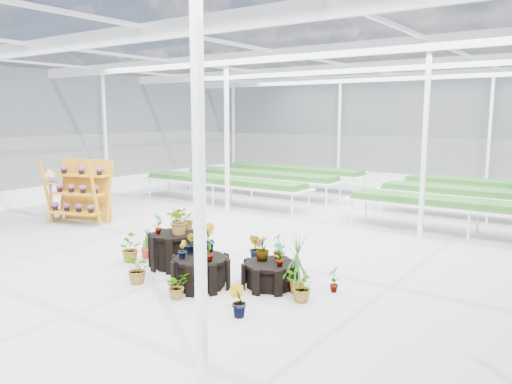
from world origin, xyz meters
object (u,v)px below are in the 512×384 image
Objects in this scene: plinth_tall at (175,250)px; shelf_rack at (78,192)px; plinth_low at (271,275)px; plinth_mid at (201,272)px; bird_table at (51,194)px.

shelf_rack reaches higher than plinth_tall.
plinth_mid is at bearing -145.01° from plinth_low.
plinth_mid is at bearing -34.88° from shelf_rack.
plinth_tall is 2.21m from plinth_low.
plinth_low is 0.56× the size of shelf_rack.
plinth_low is at bearing -13.58° from bird_table.
plinth_low is at bearing 2.60° from plinth_tall.
plinth_tall is 0.57× the size of shelf_rack.
plinth_tall is 1.34m from plinth_mid.
plinth_tall is at bearing 153.43° from plinth_mid.
plinth_mid is at bearing -26.57° from plinth_tall.
plinth_tall is 1.02× the size of plinth_low.
plinth_tall is at bearing -32.66° from shelf_rack.
shelf_rack is 0.99m from bird_table.
plinth_mid is 0.58× the size of shelf_rack.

